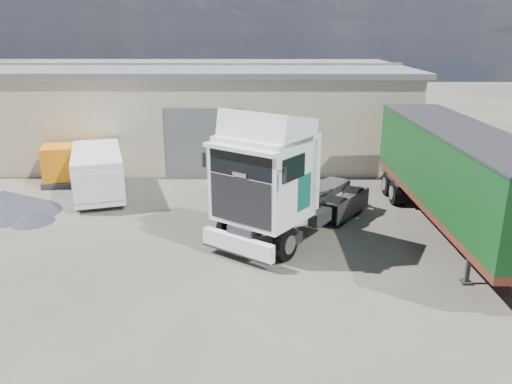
{
  "coord_description": "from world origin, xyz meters",
  "views": [
    {
      "loc": [
        0.81,
        -14.88,
        7.33
      ],
      "look_at": [
        0.67,
        3.0,
        1.5
      ],
      "focal_mm": 35.0,
      "sensor_mm": 36.0,
      "label": 1
    }
  ],
  "objects_px": {
    "box_trailer": "(455,171)",
    "orange_skip": "(75,167)",
    "panel_van": "(98,174)",
    "tractor_unit": "(278,185)"
  },
  "relations": [
    {
      "from": "box_trailer",
      "to": "panel_van",
      "type": "xyz_separation_m",
      "value": [
        -14.49,
        4.27,
        -1.37
      ]
    },
    {
      "from": "tractor_unit",
      "to": "panel_van",
      "type": "relative_size",
      "value": 1.34
    },
    {
      "from": "panel_van",
      "to": "orange_skip",
      "type": "distance_m",
      "value": 2.77
    },
    {
      "from": "tractor_unit",
      "to": "orange_skip",
      "type": "bearing_deg",
      "value": -179.59
    },
    {
      "from": "orange_skip",
      "to": "panel_van",
      "type": "bearing_deg",
      "value": -62.07
    },
    {
      "from": "box_trailer",
      "to": "panel_van",
      "type": "bearing_deg",
      "value": 162.83
    },
    {
      "from": "panel_van",
      "to": "tractor_unit",
      "type": "bearing_deg",
      "value": -48.97
    },
    {
      "from": "box_trailer",
      "to": "orange_skip",
      "type": "distance_m",
      "value": 17.56
    },
    {
      "from": "box_trailer",
      "to": "panel_van",
      "type": "height_order",
      "value": "box_trailer"
    },
    {
      "from": "tractor_unit",
      "to": "orange_skip",
      "type": "height_order",
      "value": "tractor_unit"
    }
  ]
}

